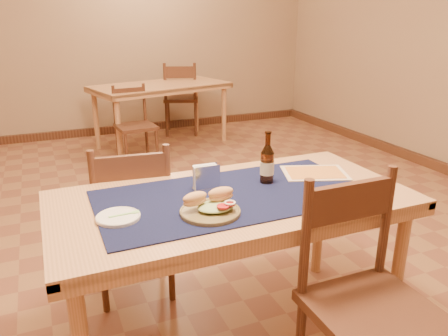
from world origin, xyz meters
name	(u,v)px	position (x,y,z in m)	size (l,w,h in m)	color
room	(175,37)	(0.00, 0.00, 1.40)	(6.04, 7.04, 2.84)	brown
main_table	(233,212)	(0.00, -0.80, 0.67)	(1.60, 0.80, 0.75)	tan
placemat	(233,195)	(0.00, -0.80, 0.75)	(1.20, 0.60, 0.01)	#10133C
baseboard	(182,250)	(0.00, 0.00, 0.05)	(6.00, 7.00, 0.10)	#4C2B1B
back_table	(161,91)	(0.61, 2.66, 0.67)	(1.72, 1.15, 0.75)	tan
chair_main_far	(132,217)	(-0.36, -0.26, 0.47)	(0.47, 0.47, 0.91)	#4C2B1B
chair_main_near	(368,301)	(0.29, -1.39, 0.50)	(0.45, 0.45, 0.96)	#4C2B1B
chair_back_near	(135,124)	(0.16, 2.08, 0.43)	(0.42, 0.42, 0.83)	#4C2B1B
chair_back_far	(181,97)	(1.00, 3.09, 0.50)	(0.56, 0.56, 0.96)	#4C2B1B
sandwich_plate	(211,207)	(-0.16, -0.94, 0.78)	(0.25, 0.25, 0.09)	brown
side_plate	(118,217)	(-0.52, -0.85, 0.76)	(0.17, 0.17, 0.01)	silver
fork	(127,214)	(-0.48, -0.84, 0.77)	(0.12, 0.02, 0.00)	#8FDC78
beer_bottle	(267,164)	(0.21, -0.72, 0.85)	(0.07, 0.07, 0.25)	#4E250D
napkin_holder	(206,177)	(-0.08, -0.68, 0.81)	(0.13, 0.05, 0.11)	silver
menu_card	(315,173)	(0.50, -0.71, 0.76)	(0.38, 0.33, 0.01)	beige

